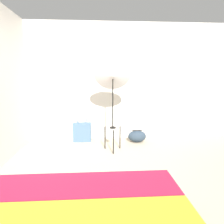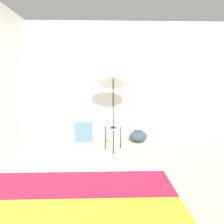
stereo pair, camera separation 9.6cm
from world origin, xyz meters
name	(u,v)px [view 2 (the right image)]	position (x,y,z in m)	size (l,w,h in m)	color
ground_plane	(74,212)	(0.00, 0.00, 0.00)	(14.00, 14.00, 0.00)	tan
wall_back	(92,83)	(0.00, 2.40, 1.30)	(8.00, 0.05, 2.60)	silver
photo_umbrella	(113,75)	(0.47, 1.63, 1.45)	(0.74, 0.49, 1.83)	black
tote_bag	(83,132)	(-0.19, 2.18, 0.22)	(0.39, 0.16, 0.62)	slate
duffel_bag	(138,136)	(1.03, 2.07, 0.13)	(0.40, 0.26, 0.27)	#2D3D4C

